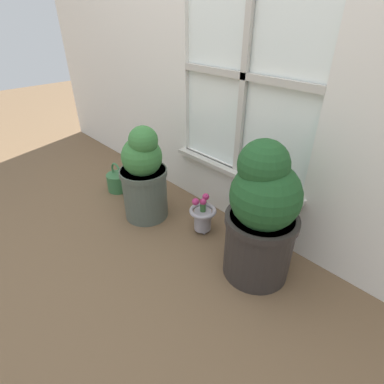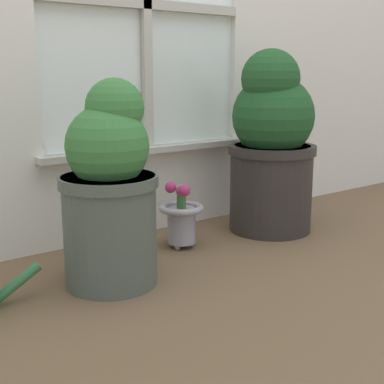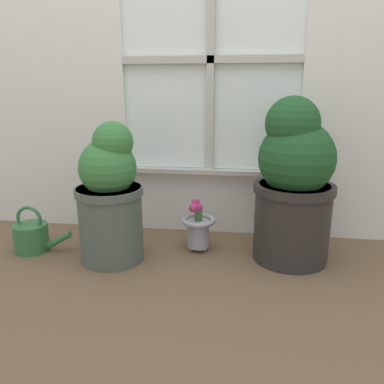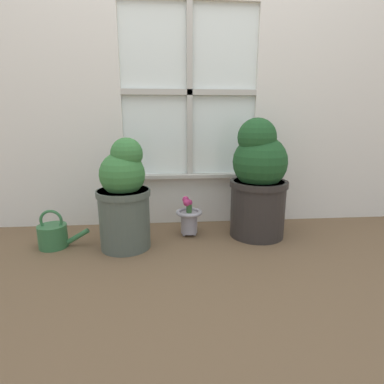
# 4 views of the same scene
# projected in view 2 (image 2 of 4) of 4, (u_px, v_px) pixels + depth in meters

# --- Properties ---
(ground_plane) EXTENTS (10.00, 10.00, 0.00)m
(ground_plane) POSITION_uv_depth(u_px,v_px,m) (247.00, 271.00, 1.74)
(ground_plane) COLOR brown
(potted_plant_left) EXTENTS (0.29, 0.29, 0.62)m
(potted_plant_left) POSITION_uv_depth(u_px,v_px,m) (110.00, 189.00, 1.58)
(potted_plant_left) COLOR #4C564C
(potted_plant_left) RESTS_ON ground_plane
(potted_plant_right) EXTENTS (0.35, 0.35, 0.72)m
(potted_plant_right) POSITION_uv_depth(u_px,v_px,m) (272.00, 144.00, 2.12)
(potted_plant_right) COLOR #2D2826
(potted_plant_right) RESTS_ON ground_plane
(flower_vase) EXTENTS (0.16, 0.16, 0.25)m
(flower_vase) POSITION_uv_depth(u_px,v_px,m) (181.00, 217.00, 1.95)
(flower_vase) COLOR #99939E
(flower_vase) RESTS_ON ground_plane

